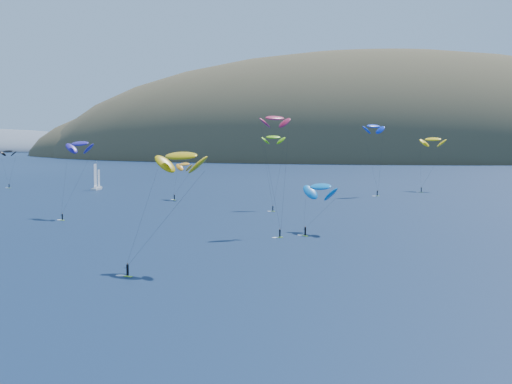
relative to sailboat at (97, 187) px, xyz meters
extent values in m
plane|color=black|center=(79.93, -184.99, -0.93)|extent=(2800.00, 2800.00, 0.00)
ellipsoid|color=#3D3526|center=(99.93, 375.01, -13.53)|extent=(600.00, 300.00, 210.00)
ellipsoid|color=#3D3526|center=(-60.07, 405.01, -8.13)|extent=(340.00, 240.00, 120.00)
ellipsoid|color=slate|center=(-260.07, 535.01, -3.57)|extent=(240.00, 180.00, 44.00)
cube|color=silver|center=(0.00, -0.02, -0.58)|extent=(2.42, 7.78, 0.92)
cylinder|color=silver|center=(0.00, 0.50, 4.80)|extent=(0.14, 0.14, 10.76)
cube|color=#B1FF1C|center=(40.73, -34.77, -0.90)|extent=(1.33, 1.15, 0.08)
cylinder|color=black|center=(40.73, -34.77, -0.04)|extent=(0.32, 0.32, 1.47)
sphere|color=#8C6047|center=(40.73, -34.77, 0.81)|extent=(0.25, 0.25, 0.25)
ellipsoid|color=#FF9D1C|center=(42.98, -30.51, 10.48)|extent=(7.89, 7.17, 4.09)
cube|color=#B1FF1C|center=(68.13, -154.02, -0.89)|extent=(1.62, 0.89, 0.09)
cylinder|color=black|center=(68.13, -154.02, 0.08)|extent=(0.36, 0.36, 1.66)
sphere|color=#8C6047|center=(68.13, -154.02, 1.05)|extent=(0.28, 0.28, 0.28)
ellipsoid|color=#C5A20A|center=(74.09, -144.76, 17.15)|extent=(9.92, 6.73, 5.06)
cube|color=#B1FF1C|center=(76.89, -62.09, -0.90)|extent=(1.29, 0.76, 0.07)
cylinder|color=black|center=(76.89, -62.09, -0.12)|extent=(0.29, 0.29, 1.32)
sphere|color=#8C6047|center=(76.89, -62.09, 0.65)|extent=(0.22, 0.22, 0.22)
ellipsoid|color=#6FC70E|center=(75.66, -53.00, 19.51)|extent=(7.21, 5.12, 3.66)
cube|color=#B1FF1C|center=(105.31, -9.07, -0.89)|extent=(1.46, 1.30, 0.08)
cylinder|color=black|center=(105.31, -9.07, 0.06)|extent=(0.36, 0.36, 1.62)
sphere|color=#8C6047|center=(105.31, -9.07, 1.00)|extent=(0.27, 0.27, 0.27)
ellipsoid|color=#0931D7|center=(103.76, -5.84, 23.00)|extent=(9.23, 8.55, 4.82)
cube|color=#B1FF1C|center=(90.47, -107.33, -0.89)|extent=(1.46, 1.41, 0.09)
cylinder|color=black|center=(90.47, -107.33, 0.10)|extent=(0.37, 0.37, 1.68)
sphere|color=#8C6047|center=(90.47, -107.33, 1.07)|extent=(0.28, 0.28, 0.28)
ellipsoid|color=#006FCB|center=(93.04, -100.13, 9.04)|extent=(10.01, 9.78, 5.33)
cube|color=#B1FF1C|center=(85.46, -110.29, -0.90)|extent=(1.36, 1.10, 0.08)
cylinder|color=black|center=(85.46, -110.29, -0.03)|extent=(0.32, 0.32, 1.47)
sphere|color=#8C6047|center=(85.46, -110.29, 0.82)|extent=(0.25, 0.25, 0.25)
ellipsoid|color=#BB2148|center=(83.36, -103.32, 23.98)|extent=(7.41, 6.46, 3.80)
cube|color=#B1FF1C|center=(28.17, -90.69, -0.90)|extent=(1.39, 0.83, 0.07)
cylinder|color=black|center=(28.17, -90.69, -0.06)|extent=(0.31, 0.31, 1.43)
sphere|color=#8C6047|center=(28.17, -90.69, 0.77)|extent=(0.24, 0.24, 0.24)
ellipsoid|color=#271C97|center=(28.89, -80.80, 17.99)|extent=(9.43, 6.75, 4.79)
cube|color=#B1FF1C|center=(121.13, 9.16, -0.90)|extent=(1.51, 0.86, 0.08)
cylinder|color=black|center=(121.13, 9.16, 0.01)|extent=(0.34, 0.34, 1.55)
sphere|color=#8C6047|center=(121.13, 9.16, 0.91)|extent=(0.26, 0.26, 0.26)
ellipsoid|color=yellow|center=(125.72, 19.96, 18.27)|extent=(10.36, 7.19, 5.27)
cube|color=#B1FF1C|center=(-37.11, 2.08, -0.90)|extent=(1.33, 0.52, 0.07)
cylinder|color=black|center=(-37.11, 2.08, -0.08)|extent=(0.31, 0.31, 1.39)
sphere|color=#8C6047|center=(-37.11, 2.08, 0.73)|extent=(0.23, 0.23, 0.23)
ellipsoid|color=black|center=(-38.76, 5.17, 13.42)|extent=(6.47, 3.55, 3.45)
camera|label=1|loc=(105.36, -255.83, 20.96)|focal=50.00mm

